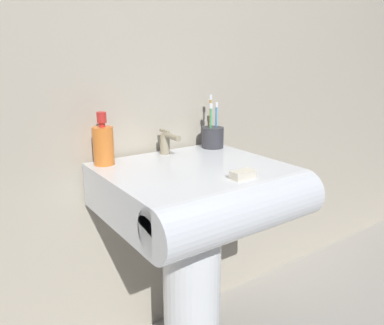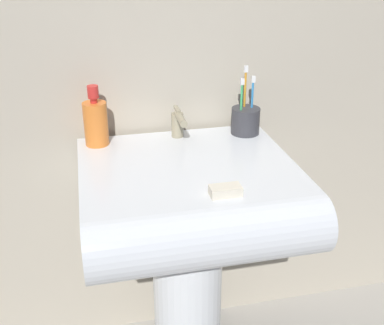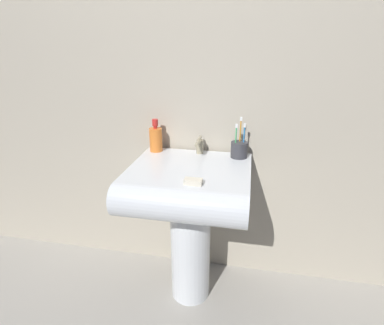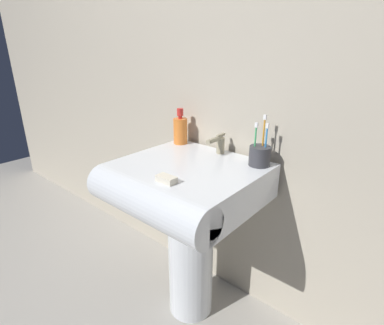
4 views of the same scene
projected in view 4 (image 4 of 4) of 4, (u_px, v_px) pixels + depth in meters
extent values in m
plane|color=#ADA89E|center=(191.00, 306.00, 1.55)|extent=(6.00, 6.00, 0.00)
cube|color=#B7AD99|center=(233.00, 60.00, 1.33)|extent=(5.00, 0.05, 2.40)
cylinder|color=white|center=(191.00, 255.00, 1.44)|extent=(0.21, 0.21, 0.64)
cube|color=white|center=(191.00, 180.00, 1.30)|extent=(0.59, 0.49, 0.15)
cylinder|color=white|center=(148.00, 201.00, 1.12)|extent=(0.59, 0.15, 0.15)
cylinder|color=tan|center=(221.00, 145.00, 1.39)|extent=(0.04, 0.04, 0.08)
cylinder|color=tan|center=(214.00, 140.00, 1.34)|extent=(0.02, 0.10, 0.02)
cube|color=tan|center=(221.00, 135.00, 1.37)|extent=(0.01, 0.06, 0.01)
cylinder|color=#38383D|center=(260.00, 156.00, 1.24)|extent=(0.09, 0.09, 0.08)
cylinder|color=#3FB266|center=(255.00, 145.00, 1.23)|extent=(0.01, 0.01, 0.15)
cube|color=white|center=(256.00, 125.00, 1.20)|extent=(0.01, 0.01, 0.02)
cylinder|color=#338CD8|center=(266.00, 146.00, 1.22)|extent=(0.01, 0.01, 0.15)
cube|color=white|center=(267.00, 126.00, 1.19)|extent=(0.01, 0.01, 0.02)
cylinder|color=orange|center=(263.00, 141.00, 1.23)|extent=(0.01, 0.01, 0.18)
cube|color=white|center=(265.00, 117.00, 1.20)|extent=(0.01, 0.01, 0.02)
cylinder|color=orange|center=(180.00, 131.00, 1.52)|extent=(0.07, 0.07, 0.13)
cylinder|color=red|center=(180.00, 117.00, 1.50)|extent=(0.02, 0.02, 0.01)
cylinder|color=red|center=(180.00, 112.00, 1.49)|extent=(0.03, 0.03, 0.04)
cube|color=silver|center=(166.00, 179.00, 1.09)|extent=(0.08, 0.04, 0.02)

